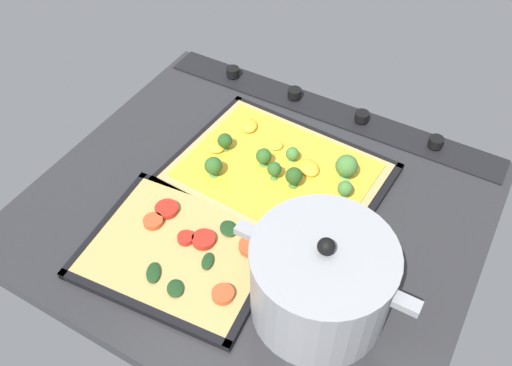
{
  "coord_description": "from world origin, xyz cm",
  "views": [
    {
      "loc": [
        -30.32,
        52.85,
        71.15
      ],
      "look_at": [
        1.02,
        -1.87,
        3.25
      ],
      "focal_mm": 38.26,
      "sensor_mm": 36.0,
      "label": 1
    }
  ],
  "objects": [
    {
      "name": "ground_plane",
      "position": [
        0.0,
        0.0,
        -1.5
      ],
      "size": [
        74.3,
        64.97,
        3.0
      ],
      "primitive_type": "cube",
      "color": "#28282B"
    },
    {
      "name": "stove_control_panel",
      "position": [
        0.0,
        -28.98,
        0.56
      ],
      "size": [
        71.33,
        7.0,
        2.6
      ],
      "color": "black",
      "rests_on": "ground_plane"
    },
    {
      "name": "broccoli_pizza",
      "position": [
        -0.37,
        -7.77,
        1.71
      ],
      "size": [
        35.56,
        27.6,
        6.12
      ],
      "color": "tan",
      "rests_on": "baking_tray_front"
    },
    {
      "name": "veggie_pizza_back",
      "position": [
        4.99,
        14.48,
        1.09
      ],
      "size": [
        28.63,
        23.56,
        1.9
      ],
      "color": "tan",
      "rests_on": "baking_tray_back"
    },
    {
      "name": "baking_tray_back",
      "position": [
        5.35,
        14.79,
        0.38
      ],
      "size": [
        31.24,
        26.17,
        1.3
      ],
      "color": "black",
      "rests_on": "ground_plane"
    },
    {
      "name": "cooking_pot",
      "position": [
        -17.58,
        12.56,
        6.84
      ],
      "size": [
        26.81,
        20.0,
        15.98
      ],
      "color": "gray",
      "rests_on": "ground_plane"
    },
    {
      "name": "baking_tray_front",
      "position": [
        -0.08,
        -7.74,
        0.36
      ],
      "size": [
        38.09,
        30.13,
        1.3
      ],
      "color": "black",
      "rests_on": "ground_plane"
    }
  ]
}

